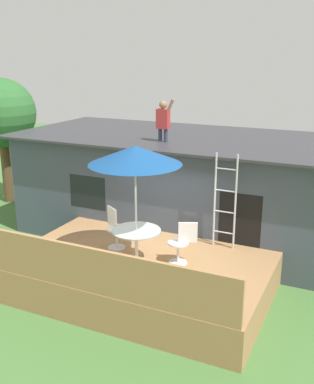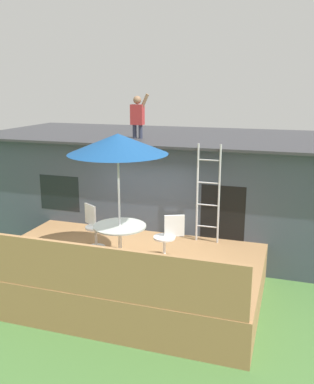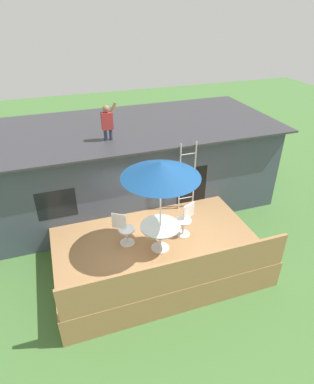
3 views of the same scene
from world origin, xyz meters
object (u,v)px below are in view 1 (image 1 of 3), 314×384
object	(u,v)px
patio_table	(136,237)
patio_umbrella	(135,155)
patio_chair_right	(182,243)
person_figure	(163,118)
backyard_tree	(1,114)
patio_chair_left	(115,228)
step_ladder	(225,201)

from	to	relation	value
patio_table	patio_umbrella	distance (m)	1.76
patio_chair_right	patio_table	bearing A→B (deg)	0.00
patio_table	patio_umbrella	world-z (taller)	patio_umbrella
person_figure	backyard_tree	size ratio (longest dim) A/B	0.26
patio_table	patio_chair_right	world-z (taller)	patio_chair_right
patio_chair_left	patio_chair_right	size ratio (longest dim) A/B	1.00
patio_table	backyard_tree	xyz separation A→B (m)	(-7.31, 4.03, 1.74)
backyard_tree	step_ladder	bearing A→B (deg)	-15.53
patio_umbrella	step_ladder	size ratio (longest dim) A/B	1.15
patio_chair_right	backyard_tree	world-z (taller)	backyard_tree
patio_chair_right	patio_umbrella	bearing A→B (deg)	-0.00
step_ladder	patio_chair_left	xyz separation A→B (m)	(-2.26, -1.07, -0.64)
patio_chair_left	patio_chair_right	xyz separation A→B (m)	(1.71, -0.15, 0.00)
patio_umbrella	patio_chair_right	size ratio (longest dim) A/B	2.76
step_ladder	patio_chair_left	distance (m)	2.58
patio_table	step_ladder	distance (m)	2.21
patio_umbrella	patio_chair_left	size ratio (longest dim) A/B	2.76
step_ladder	person_figure	bearing A→B (deg)	150.11
patio_umbrella	patio_table	bearing A→B (deg)	-82.00
patio_chair_left	backyard_tree	xyz separation A→B (m)	(-6.47, 3.50, 1.87)
step_ladder	patio_table	bearing A→B (deg)	-131.46
patio_umbrella	patio_chair_left	distance (m)	2.14
patio_chair_left	patio_table	bearing A→B (deg)	-0.00
patio_umbrella	patio_chair_right	xyz separation A→B (m)	(0.87, 0.39, -1.89)
patio_table	patio_chair_left	bearing A→B (deg)	147.38
patio_umbrella	person_figure	world-z (taller)	person_figure
patio_table	patio_chair_left	xyz separation A→B (m)	(-0.84, 0.54, -0.13)
patio_umbrella	person_figure	distance (m)	2.90
patio_table	patio_chair_right	size ratio (longest dim) A/B	1.13
person_figure	backyard_tree	bearing A→B (deg)	169.49
person_figure	backyard_tree	world-z (taller)	backyard_tree
patio_table	person_figure	bearing A→B (deg)	103.10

